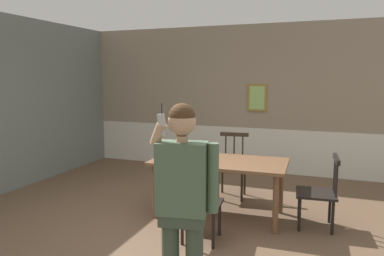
% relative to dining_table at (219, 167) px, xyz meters
% --- Properties ---
extents(ground_plane, '(7.61, 7.61, 0.00)m').
position_rel_dining_table_xyz_m(ground_plane, '(-0.33, -0.91, -0.67)').
color(ground_plane, brown).
extents(room_back_partition, '(6.40, 0.17, 2.84)m').
position_rel_dining_table_xyz_m(room_back_partition, '(-0.33, 2.56, 0.70)').
color(room_back_partition, gray).
rests_on(room_back_partition, ground_plane).
extents(dining_table, '(1.79, 0.96, 0.76)m').
position_rel_dining_table_xyz_m(dining_table, '(0.00, 0.00, 0.00)').
color(dining_table, brown).
rests_on(dining_table, ground_plane).
extents(chair_near_window, '(0.49, 0.49, 0.98)m').
position_rel_dining_table_xyz_m(chair_near_window, '(-0.03, 0.84, -0.19)').
color(chair_near_window, '#2D2319').
rests_on(chair_near_window, ground_plane).
extents(chair_by_doorway, '(0.47, 0.47, 0.95)m').
position_rel_dining_table_xyz_m(chair_by_doorway, '(0.03, -0.84, -0.21)').
color(chair_by_doorway, black).
rests_on(chair_by_doorway, ground_plane).
extents(chair_at_table_head, '(0.51, 0.51, 0.91)m').
position_rel_dining_table_xyz_m(chair_at_table_head, '(1.27, 0.05, -0.22)').
color(chair_at_table_head, black).
rests_on(chair_at_table_head, ground_plane).
extents(person_figure, '(0.54, 0.28, 1.66)m').
position_rel_dining_table_xyz_m(person_figure, '(0.30, -2.03, 0.28)').
color(person_figure, '#3A493A').
rests_on(person_figure, ground_plane).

